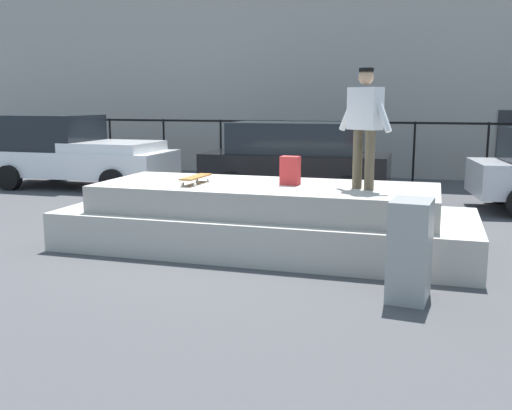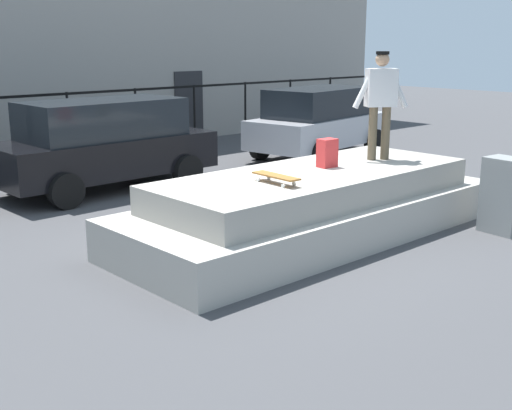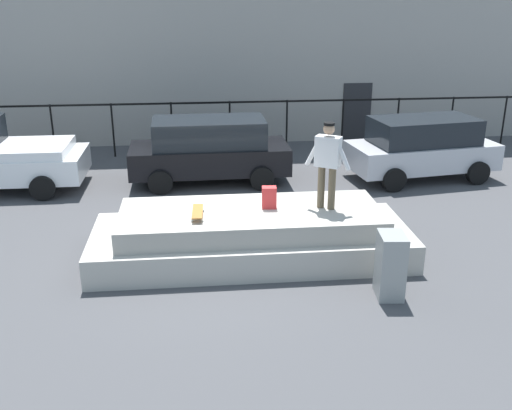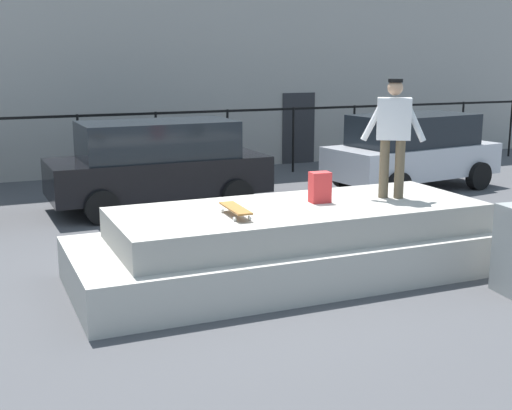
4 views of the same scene
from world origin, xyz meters
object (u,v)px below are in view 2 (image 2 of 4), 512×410
Objects in this scene: backpack at (327,153)px; utility_box at (504,196)px; skateboarder at (381,97)px; car_silver_hatchback_far at (319,121)px; car_black_hatchback_mid at (104,143)px; skateboard at (276,176)px.

backpack is 0.38× the size of utility_box.
car_silver_hatchback_far is (3.77, 4.69, -1.08)m from skateboarder.
backpack is 6.69m from car_silver_hatchback_far.
car_black_hatchback_mid is (-2.16, 4.98, -1.06)m from skateboarder.
backpack is at bearing 173.84° from skateboarder.
car_black_hatchback_mid is at bearing 113.41° from skateboarder.
utility_box is (3.29, -1.61, -0.51)m from skateboard.
skateboarder is 2.18× the size of skateboard.
car_black_hatchback_mid reaches higher than car_silver_hatchback_far.
utility_box is (1.88, -1.94, -0.63)m from backpack.
skateboard is at bearing -175.21° from skateboarder.
skateboarder is 2.43m from utility_box.
car_black_hatchback_mid reaches higher than skateboard.
backpack is (-1.11, 0.12, -0.78)m from skateboarder.
car_silver_hatchback_far is at bearing -2.83° from car_black_hatchback_mid.
car_black_hatchback_mid is 1.02× the size of car_silver_hatchback_far.
skateboard is at bearing -163.13° from backpack.
car_black_hatchback_mid reaches higher than utility_box.
skateboarder is 5.53m from car_black_hatchback_mid.
utility_box is at bearing -114.78° from car_silver_hatchback_far.
skateboard is 0.18× the size of car_black_hatchback_mid.
skateboard is (-2.52, -0.21, -0.90)m from skateboarder.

